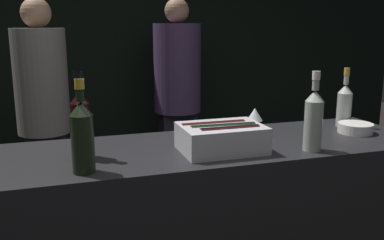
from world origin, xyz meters
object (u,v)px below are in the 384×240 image
(bowl_white, at_px, (355,128))
(wine_glass, at_px, (255,116))
(rose_wine_bottle, at_px, (344,103))
(champagne_bottle, at_px, (82,135))
(red_wine_bottle_black_foil, at_px, (81,122))
(person_in_hoodie, at_px, (177,93))
(ice_bin_with_bottles, at_px, (222,136))
(white_wine_bottle, at_px, (314,118))
(person_blond_tee, at_px, (43,110))

(bowl_white, height_order, wine_glass, wine_glass)
(wine_glass, height_order, rose_wine_bottle, rose_wine_bottle)
(champagne_bottle, bearing_deg, red_wine_bottle_black_foil, 88.22)
(bowl_white, bearing_deg, rose_wine_bottle, 77.04)
(bowl_white, distance_m, wine_glass, 0.57)
(person_in_hoodie, bearing_deg, wine_glass, 144.40)
(bowl_white, xyz_separation_m, champagne_bottle, (-1.40, -0.20, 0.12))
(ice_bin_with_bottles, height_order, white_wine_bottle, white_wine_bottle)
(champagne_bottle, height_order, red_wine_bottle_black_foil, red_wine_bottle_black_foil)
(red_wine_bottle_black_foil, relative_size, white_wine_bottle, 1.03)
(wine_glass, relative_size, rose_wine_bottle, 0.47)
(champagne_bottle, relative_size, white_wine_bottle, 1.01)
(bowl_white, xyz_separation_m, rose_wine_bottle, (0.03, 0.15, 0.10))
(red_wine_bottle_black_foil, xyz_separation_m, white_wine_bottle, (0.99, -0.21, -0.01))
(champagne_bottle, bearing_deg, bowl_white, 8.20)
(bowl_white, distance_m, person_blond_tee, 2.15)
(red_wine_bottle_black_foil, relative_size, rose_wine_bottle, 1.13)
(wine_glass, height_order, person_in_hoodie, person_in_hoodie)
(rose_wine_bottle, bearing_deg, red_wine_bottle_black_foil, -174.08)
(person_in_hoodie, xyz_separation_m, person_blond_tee, (-1.12, -0.36, -0.02))
(wine_glass, bearing_deg, ice_bin_with_bottles, -147.27)
(bowl_white, bearing_deg, champagne_bottle, -171.80)
(bowl_white, relative_size, person_blond_tee, 0.10)
(ice_bin_with_bottles, bearing_deg, bowl_white, 6.73)
(bowl_white, relative_size, red_wine_bottle_black_foil, 0.49)
(red_wine_bottle_black_foil, bearing_deg, person_blond_tee, 97.59)
(wine_glass, distance_m, person_blond_tee, 1.74)
(ice_bin_with_bottles, relative_size, rose_wine_bottle, 1.12)
(ice_bin_with_bottles, xyz_separation_m, wine_glass, (0.23, 0.15, 0.05))
(ice_bin_with_bottles, xyz_separation_m, white_wine_bottle, (0.39, -0.12, 0.08))
(person_in_hoodie, bearing_deg, rose_wine_bottle, 164.09)
(bowl_white, relative_size, rose_wine_bottle, 0.55)
(white_wine_bottle, height_order, rose_wine_bottle, white_wine_bottle)
(white_wine_bottle, bearing_deg, bowl_white, 27.75)
(red_wine_bottle_black_foil, distance_m, person_blond_tee, 1.48)
(wine_glass, relative_size, champagne_bottle, 0.43)
(champagne_bottle, height_order, rose_wine_bottle, champagne_bottle)
(ice_bin_with_bottles, distance_m, wine_glass, 0.28)
(rose_wine_bottle, bearing_deg, bowl_white, -102.96)
(ice_bin_with_bottles, bearing_deg, wine_glass, 32.73)
(champagne_bottle, bearing_deg, person_blond_tee, 96.46)
(white_wine_bottle, bearing_deg, wine_glass, 120.54)
(white_wine_bottle, bearing_deg, red_wine_bottle_black_foil, 168.05)
(wine_glass, distance_m, rose_wine_bottle, 0.60)
(person_in_hoodie, relative_size, person_blond_tee, 1.02)
(bowl_white, xyz_separation_m, person_blond_tee, (-1.58, 1.45, -0.08))
(champagne_bottle, xyz_separation_m, rose_wine_bottle, (1.43, 0.35, -0.02))
(red_wine_bottle_black_foil, bearing_deg, champagne_bottle, -91.78)
(rose_wine_bottle, height_order, person_blond_tee, person_blond_tee)
(champagne_bottle, bearing_deg, white_wine_bottle, -0.48)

